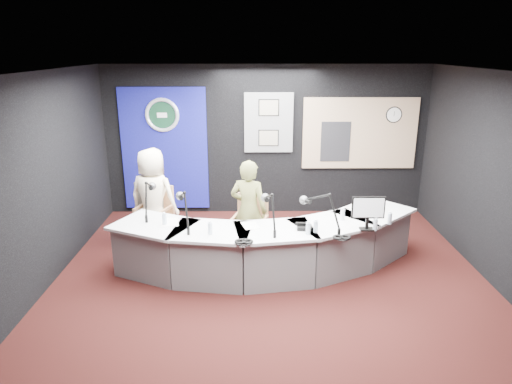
{
  "coord_description": "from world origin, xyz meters",
  "views": [
    {
      "loc": [
        -0.25,
        -5.43,
        3.09
      ],
      "look_at": [
        -0.2,
        0.8,
        1.1
      ],
      "focal_mm": 32.0,
      "sensor_mm": 36.0,
      "label": 1
    }
  ],
  "objects_px": {
    "armchair_right": "(249,225)",
    "person_woman": "(249,210)",
    "broadcast_desk": "(267,245)",
    "person_man": "(153,198)",
    "armchair_left": "(154,214)"
  },
  "relations": [
    {
      "from": "armchair_right",
      "to": "person_woman",
      "type": "xyz_separation_m",
      "value": [
        0.0,
        0.0,
        0.24
      ]
    },
    {
      "from": "broadcast_desk",
      "to": "person_man",
      "type": "height_order",
      "value": "person_man"
    },
    {
      "from": "broadcast_desk",
      "to": "armchair_right",
      "type": "bearing_deg",
      "value": 123.57
    },
    {
      "from": "broadcast_desk",
      "to": "person_man",
      "type": "bearing_deg",
      "value": 153.04
    },
    {
      "from": "armchair_left",
      "to": "person_man",
      "type": "relative_size",
      "value": 0.66
    },
    {
      "from": "broadcast_desk",
      "to": "person_woman",
      "type": "xyz_separation_m",
      "value": [
        -0.26,
        0.39,
        0.39
      ]
    },
    {
      "from": "armchair_right",
      "to": "broadcast_desk",
      "type": "bearing_deg",
      "value": -40.35
    },
    {
      "from": "armchair_left",
      "to": "person_woman",
      "type": "relative_size",
      "value": 0.68
    },
    {
      "from": "armchair_right",
      "to": "armchair_left",
      "type": "bearing_deg",
      "value": 177.26
    },
    {
      "from": "armchair_right",
      "to": "person_man",
      "type": "height_order",
      "value": "person_man"
    },
    {
      "from": "broadcast_desk",
      "to": "armchair_left",
      "type": "height_order",
      "value": "armchair_left"
    },
    {
      "from": "armchair_right",
      "to": "person_man",
      "type": "relative_size",
      "value": 0.66
    },
    {
      "from": "person_woman",
      "to": "person_man",
      "type": "bearing_deg",
      "value": -0.89
    },
    {
      "from": "broadcast_desk",
      "to": "person_man",
      "type": "distance_m",
      "value": 2.05
    },
    {
      "from": "broadcast_desk",
      "to": "armchair_left",
      "type": "relative_size",
      "value": 4.29
    }
  ]
}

